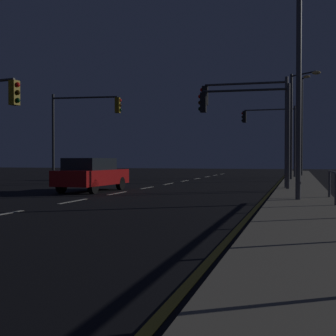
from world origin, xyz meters
The scene contains 12 objects.
ground_plane centered at (0.00, 17.50, 0.00)m, with size 112.00×112.00×0.00m, color black.
sidewalk_right centered at (7.84, 17.50, 0.07)m, with size 2.22×77.00×0.14m, color gray.
lane_markings_center centered at (0.00, 21.00, 0.01)m, with size 0.14×50.00×0.01m.
lane_edge_line centered at (6.49, 22.50, 0.01)m, with size 0.14×53.00×0.01m.
car centered at (-1.62, 17.75, 0.82)m, with size 1.99×4.47×1.57m.
traffic_light_overhead_east centered at (5.62, 35.41, 4.14)m, with size 4.32×0.34×5.67m.
traffic_light_near_left centered at (-5.33, 23.89, 4.00)m, with size 4.52×0.82×5.65m.
traffic_light_far_left centered at (5.34, 20.03, 3.62)m, with size 4.30×0.55×4.90m.
traffic_light_mid_right centered at (5.31, 20.92, 3.94)m, with size 4.31×0.45×5.37m.
street_lamp_far_end centered at (8.04, 38.54, 5.16)m, with size 0.74×1.99×8.48m.
street_lamp_median centered at (7.52, 30.62, 4.59)m, with size 1.97×1.63×7.34m.
street_lamp_corner centered at (7.69, 14.77, 4.83)m, with size 0.56×1.85×7.89m.
Camera 1 is at (7.73, -1.04, 1.48)m, focal length 47.01 mm.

